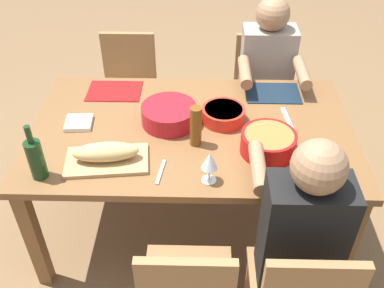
% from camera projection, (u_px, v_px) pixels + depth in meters
% --- Properties ---
extents(ground_plane, '(8.00, 8.00, 0.00)m').
position_uv_depth(ground_plane, '(192.00, 220.00, 2.82)').
color(ground_plane, brown).
extents(dining_table, '(1.73, 1.03, 0.74)m').
position_uv_depth(dining_table, '(192.00, 140.00, 2.40)').
color(dining_table, brown).
rests_on(dining_table, ground_plane).
extents(chair_near_right, '(0.40, 0.40, 0.85)m').
position_uv_depth(chair_near_right, '(129.00, 86.00, 3.17)').
color(chair_near_right, '#9E7044').
rests_on(chair_near_right, ground_plane).
extents(diner_far_left, '(0.41, 0.53, 1.20)m').
position_uv_depth(diner_far_left, '(300.00, 230.00, 1.86)').
color(diner_far_left, '#2D2D38').
rests_on(diner_far_left, ground_plane).
extents(chair_near_left, '(0.40, 0.40, 0.85)m').
position_uv_depth(chair_near_left, '(261.00, 88.00, 3.16)').
color(chair_near_left, '#9E7044').
rests_on(chair_near_left, ground_plane).
extents(diner_near_left, '(0.41, 0.53, 1.20)m').
position_uv_depth(diner_near_left, '(267.00, 75.00, 2.88)').
color(diner_near_left, '#2D2D38').
rests_on(diner_near_left, ground_plane).
extents(serving_bowl_pasta, '(0.30, 0.30, 0.11)m').
position_uv_depth(serving_bowl_pasta, '(169.00, 114.00, 2.35)').
color(serving_bowl_pasta, '#B21923').
rests_on(serving_bowl_pasta, dining_table).
extents(serving_bowl_fruit, '(0.27, 0.27, 0.11)m').
position_uv_depth(serving_bowl_fruit, '(268.00, 142.00, 2.16)').
color(serving_bowl_fruit, red).
rests_on(serving_bowl_fruit, dining_table).
extents(serving_bowl_salad, '(0.23, 0.23, 0.08)m').
position_uv_depth(serving_bowl_salad, '(223.00, 114.00, 2.38)').
color(serving_bowl_salad, red).
rests_on(serving_bowl_salad, dining_table).
extents(cutting_board, '(0.42, 0.26, 0.02)m').
position_uv_depth(cutting_board, '(107.00, 161.00, 2.13)').
color(cutting_board, tan).
rests_on(cutting_board, dining_table).
extents(bread_loaf, '(0.33, 0.14, 0.09)m').
position_uv_depth(bread_loaf, '(106.00, 152.00, 2.10)').
color(bread_loaf, tan).
rests_on(bread_loaf, cutting_board).
extents(wine_bottle, '(0.08, 0.08, 0.29)m').
position_uv_depth(wine_bottle, '(36.00, 158.00, 1.99)').
color(wine_bottle, '#193819').
rests_on(wine_bottle, dining_table).
extents(beer_bottle, '(0.06, 0.06, 0.22)m').
position_uv_depth(beer_bottle, '(196.00, 126.00, 2.18)').
color(beer_bottle, brown).
rests_on(beer_bottle, dining_table).
extents(wine_glass, '(0.08, 0.08, 0.17)m').
position_uv_depth(wine_glass, '(209.00, 162.00, 1.96)').
color(wine_glass, silver).
rests_on(wine_glass, dining_table).
extents(fork_far_center, '(0.04, 0.17, 0.01)m').
position_uv_depth(fork_far_center, '(161.00, 172.00, 2.08)').
color(fork_far_center, silver).
rests_on(fork_far_center, dining_table).
extents(placemat_near_right, '(0.32, 0.23, 0.01)m').
position_uv_depth(placemat_near_right, '(115.00, 91.00, 2.64)').
color(placemat_near_right, maroon).
rests_on(placemat_near_right, dining_table).
extents(cup_far_left, '(0.08, 0.08, 0.08)m').
position_uv_depth(cup_far_left, '(307.00, 161.00, 2.08)').
color(cup_far_left, red).
rests_on(cup_far_left, dining_table).
extents(placemat_near_left, '(0.32, 0.23, 0.01)m').
position_uv_depth(placemat_near_left, '(273.00, 93.00, 2.62)').
color(placemat_near_left, '#142333').
rests_on(placemat_near_left, dining_table).
extents(carving_knife, '(0.05, 0.23, 0.01)m').
position_uv_depth(carving_knife, '(288.00, 120.00, 2.40)').
color(carving_knife, silver).
rests_on(carving_knife, dining_table).
extents(napkin_stack, '(0.15, 0.15, 0.02)m').
position_uv_depth(napkin_stack, '(79.00, 123.00, 2.37)').
color(napkin_stack, white).
rests_on(napkin_stack, dining_table).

